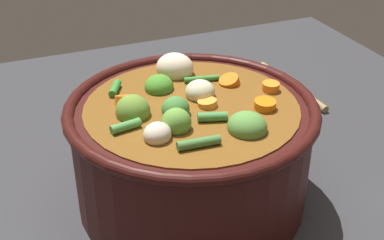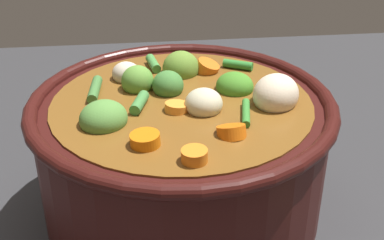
% 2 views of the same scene
% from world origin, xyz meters
% --- Properties ---
extents(ground_plane, '(1.10, 1.10, 0.00)m').
position_xyz_m(ground_plane, '(0.00, 0.00, 0.00)').
color(ground_plane, '#2D2D30').
extents(cooking_pot, '(0.31, 0.31, 0.17)m').
position_xyz_m(cooking_pot, '(0.00, -0.00, 0.08)').
color(cooking_pot, '#38110F').
rests_on(cooking_pot, ground_plane).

